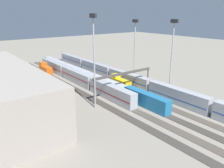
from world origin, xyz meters
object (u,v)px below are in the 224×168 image
at_px(light_mast_1, 94,51).
at_px(train_on_track_0, 129,79).
at_px(signal_gantry, 123,76).
at_px(light_mast_0, 172,48).
at_px(maintenance_shed, 1,89).
at_px(train_on_track_1, 120,83).
at_px(train_on_track_3, 77,77).
at_px(light_mast_2, 135,44).
at_px(train_on_track_2, 88,76).
at_px(train_on_track_4, 45,69).

bearing_deg(light_mast_1, train_on_track_0, -64.79).
bearing_deg(signal_gantry, light_mast_0, -123.32).
distance_m(train_on_track_0, light_mast_0, 22.99).
bearing_deg(signal_gantry, maintenance_shed, 70.76).
relative_size(train_on_track_1, light_mast_1, 0.35).
bearing_deg(light_mast_1, train_on_track_3, -17.36).
height_order(train_on_track_0, light_mast_0, light_mast_0).
bearing_deg(maintenance_shed, light_mast_2, -95.21).
xyz_separation_m(signal_gantry, maintenance_shed, (12.77, 36.60, -0.72)).
relative_size(train_on_track_3, maintenance_shed, 1.20).
relative_size(light_mast_2, maintenance_shed, 0.44).
xyz_separation_m(train_on_track_3, train_on_track_2, (-0.57, -5.00, -0.52)).
bearing_deg(light_mast_0, train_on_track_1, 27.22).
relative_size(train_on_track_4, signal_gantry, 0.40).
xyz_separation_m(light_mast_0, light_mast_1, (6.53, 27.27, 1.00)).
distance_m(light_mast_2, maintenance_shed, 50.37).
xyz_separation_m(train_on_track_4, signal_gantry, (-47.32, -10.00, 5.26)).
xyz_separation_m(light_mast_1, light_mast_2, (10.84, -26.02, -1.21)).
bearing_deg(train_on_track_4, light_mast_1, 176.03).
height_order(light_mast_1, maintenance_shed, light_mast_1).
xyz_separation_m(train_on_track_2, maintenance_shed, (-11.17, 36.60, 4.61)).
distance_m(train_on_track_3, maintenance_shed, 33.96).
xyz_separation_m(train_on_track_4, train_on_track_1, (-39.27, -15.00, 0.00)).
bearing_deg(signal_gantry, light_mast_1, 100.74).
bearing_deg(train_on_track_2, light_mast_2, -141.26).
relative_size(train_on_track_4, light_mast_2, 0.38).
relative_size(train_on_track_2, light_mast_2, 3.47).
relative_size(train_on_track_4, train_on_track_0, 0.08).
distance_m(train_on_track_2, light_mast_0, 38.75).
bearing_deg(light_mast_1, train_on_track_4, -3.97).
bearing_deg(signal_gantry, train_on_track_0, -49.66).
bearing_deg(train_on_track_0, light_mast_1, 115.21).
xyz_separation_m(train_on_track_1, train_on_track_2, (15.89, 5.00, -0.07)).
distance_m(train_on_track_1, signal_gantry, 10.84).
bearing_deg(train_on_track_1, signal_gantry, 148.15).
bearing_deg(maintenance_shed, signal_gantry, -109.24).
relative_size(train_on_track_3, train_on_track_1, 7.14).
distance_m(train_on_track_2, light_mast_1, 33.67).
xyz_separation_m(train_on_track_4, maintenance_shed, (-34.55, 26.60, 4.54)).
bearing_deg(train_on_track_2, train_on_track_4, 23.15).
relative_size(train_on_track_3, light_mast_1, 2.52).
bearing_deg(signal_gantry, train_on_track_2, 0.00).
bearing_deg(train_on_track_1, train_on_track_2, 17.47).
height_order(light_mast_0, light_mast_1, light_mast_1).
distance_m(train_on_track_1, train_on_track_2, 16.66).
bearing_deg(light_mast_0, maintenance_shed, 66.56).
xyz_separation_m(train_on_track_3, light_mast_2, (-16.23, -17.56, 14.11)).
bearing_deg(light_mast_2, train_on_track_4, 30.02).
bearing_deg(light_mast_0, train_on_track_3, 29.25).
xyz_separation_m(train_on_track_1, light_mast_2, (0.24, -7.56, 14.56)).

